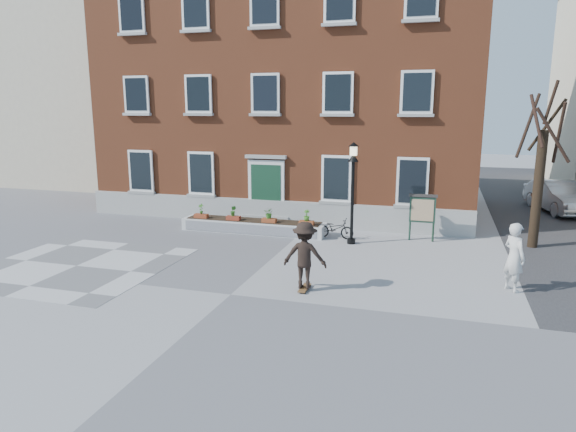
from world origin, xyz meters
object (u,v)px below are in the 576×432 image
(parked_car, at_px, (559,197))
(lamp_post, at_px, (353,179))
(bystander, at_px, (514,257))
(notice_board, at_px, (422,210))
(skateboarder, at_px, (305,255))
(bicycle, at_px, (335,228))

(parked_car, height_order, lamp_post, lamp_post)
(bystander, relative_size, notice_board, 1.08)
(bystander, distance_m, skateboarder, 5.99)
(parked_car, distance_m, bystander, 13.49)
(parked_car, bearing_deg, skateboarder, -137.03)
(bystander, bearing_deg, skateboarder, 69.62)
(bicycle, height_order, lamp_post, lamp_post)
(parked_car, bearing_deg, notice_board, -143.37)
(lamp_post, height_order, notice_board, lamp_post)
(notice_board, distance_m, skateboarder, 7.40)
(bystander, height_order, skateboarder, skateboarder)
(parked_car, distance_m, notice_board, 10.16)
(bicycle, distance_m, skateboarder, 6.23)
(notice_board, bearing_deg, bicycle, -170.19)
(skateboarder, bearing_deg, bicycle, 93.50)
(bicycle, relative_size, skateboarder, 0.77)
(notice_board, bearing_deg, skateboarder, -113.85)
(parked_car, xyz_separation_m, notice_board, (-6.37, -7.90, 0.47))
(parked_car, relative_size, lamp_post, 1.22)
(bicycle, distance_m, parked_car, 12.92)
(bicycle, relative_size, parked_car, 0.33)
(parked_car, distance_m, lamp_post, 12.90)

